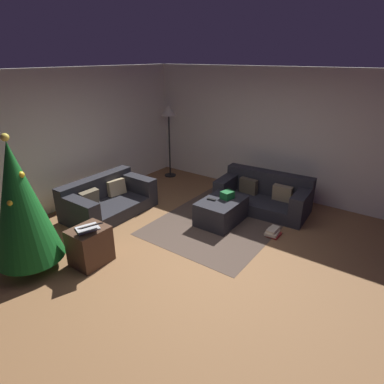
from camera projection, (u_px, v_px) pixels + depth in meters
ground_plane at (192, 259)px, 4.81m from camera, size 6.40×6.40×0.00m
rear_partition at (55, 142)px, 6.00m from camera, size 6.40×0.12×2.60m
corner_partition at (282, 134)px, 6.64m from camera, size 0.12×6.40×2.60m
couch_left at (106, 199)px, 6.15m from camera, size 1.65×0.97×0.66m
couch_right at (264, 195)px, 6.32m from camera, size 0.98×1.78×0.70m
ottoman at (221, 211)px, 5.82m from camera, size 0.91×0.64×0.43m
gift_box at (227, 195)px, 5.77m from camera, size 0.24×0.21×0.14m
tv_remote at (211, 199)px, 5.73m from camera, size 0.07×0.16×0.02m
christmas_tree at (20, 203)px, 4.21m from camera, size 0.89×0.89×1.94m
side_table at (90, 246)px, 4.64m from camera, size 0.52×0.44×0.55m
laptop at (89, 227)px, 4.47m from camera, size 0.41×0.46×0.17m
book_stack at (273, 232)px, 5.42m from camera, size 0.30×0.24×0.12m
corner_lamp at (169, 116)px, 7.56m from camera, size 0.36×0.36×1.74m
area_rug at (221, 221)px, 5.90m from camera, size 2.60×2.00×0.01m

